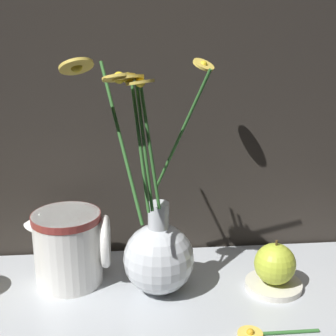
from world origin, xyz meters
The scene contains 7 objects.
ground_plane centered at (0.00, 0.00, 0.00)m, with size 6.00×6.00×0.00m, color black.
shelf centered at (0.00, 0.00, 0.01)m, with size 0.89×0.31×0.01m.
vase_with_flowers centered at (-0.02, 0.01, 0.09)m, with size 0.24×0.18×0.38m.
ceramic_pitcher centered at (-0.17, 0.05, 0.08)m, with size 0.14×0.11×0.14m.
saucer_plate centered at (0.17, 0.00, 0.02)m, with size 0.09×0.09×0.01m.
orange_fruit centered at (0.17, 0.00, 0.06)m, with size 0.07×0.07×0.08m.
loose_daisy centered at (0.11, -0.12, 0.02)m, with size 0.12×0.04×0.01m.
Camera 1 is at (-0.07, -0.67, 0.43)m, focal length 50.00 mm.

